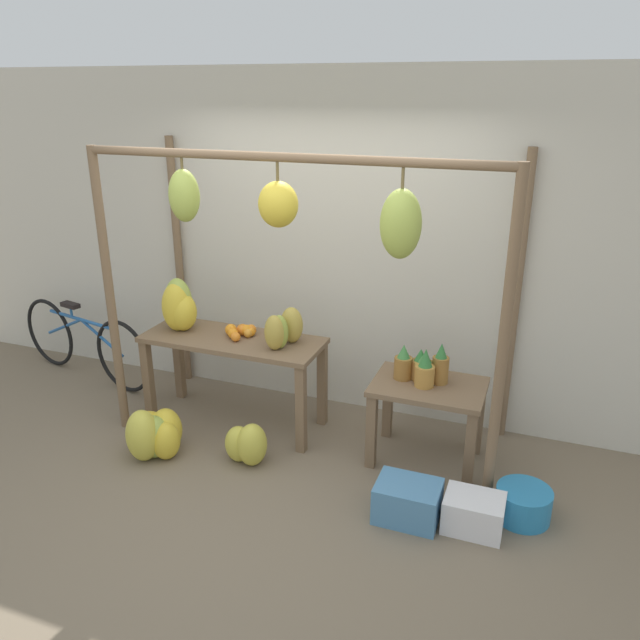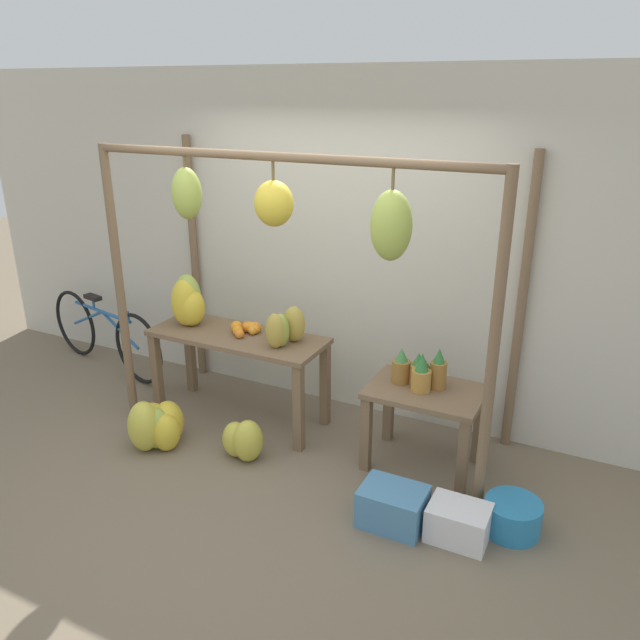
{
  "view_description": "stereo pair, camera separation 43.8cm",
  "coord_description": "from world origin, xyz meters",
  "px_view_note": "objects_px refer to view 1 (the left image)",
  "views": [
    {
      "loc": [
        1.65,
        -3.2,
        2.63
      ],
      "look_at": [
        0.12,
        0.86,
        1.01
      ],
      "focal_mm": 35.0,
      "sensor_mm": 36.0,
      "label": 1
    },
    {
      "loc": [
        2.06,
        -3.02,
        2.63
      ],
      "look_at": [
        0.12,
        0.86,
        1.01
      ],
      "focal_mm": 35.0,
      "sensor_mm": 36.0,
      "label": 2
    }
  ],
  "objects_px": {
    "papaya_pile": "(283,329)",
    "fruit_crate_purple": "(474,513)",
    "fruit_crate_white": "(408,501)",
    "banana_pile_ground_right": "(246,444)",
    "banana_pile_ground_left": "(154,434)",
    "parked_bicycle": "(84,342)",
    "orange_pile": "(242,331)",
    "banana_pile_on_table": "(179,307)",
    "blue_bucket": "(523,504)",
    "pineapple_cluster": "(423,367)"
  },
  "relations": [
    {
      "from": "papaya_pile",
      "to": "fruit_crate_purple",
      "type": "distance_m",
      "value": 1.89
    },
    {
      "from": "fruit_crate_white",
      "to": "fruit_crate_purple",
      "type": "distance_m",
      "value": 0.42
    },
    {
      "from": "banana_pile_ground_right",
      "to": "banana_pile_ground_left",
      "type": "bearing_deg",
      "value": -168.48
    },
    {
      "from": "parked_bicycle",
      "to": "papaya_pile",
      "type": "relative_size",
      "value": 5.15
    },
    {
      "from": "papaya_pile",
      "to": "orange_pile",
      "type": "bearing_deg",
      "value": 170.34
    },
    {
      "from": "banana_pile_on_table",
      "to": "banana_pile_ground_left",
      "type": "height_order",
      "value": "banana_pile_on_table"
    },
    {
      "from": "papaya_pile",
      "to": "parked_bicycle",
      "type": "bearing_deg",
      "value": 173.09
    },
    {
      "from": "banana_pile_on_table",
      "to": "blue_bucket",
      "type": "bearing_deg",
      "value": -9.46
    },
    {
      "from": "parked_bicycle",
      "to": "banana_pile_ground_left",
      "type": "bearing_deg",
      "value": -33.28
    },
    {
      "from": "papaya_pile",
      "to": "fruit_crate_purple",
      "type": "height_order",
      "value": "papaya_pile"
    },
    {
      "from": "papaya_pile",
      "to": "fruit_crate_purple",
      "type": "relative_size",
      "value": 0.91
    },
    {
      "from": "orange_pile",
      "to": "fruit_crate_purple",
      "type": "height_order",
      "value": "orange_pile"
    },
    {
      "from": "banana_pile_on_table",
      "to": "pineapple_cluster",
      "type": "relative_size",
      "value": 1.1
    },
    {
      "from": "banana_pile_ground_right",
      "to": "papaya_pile",
      "type": "xyz_separation_m",
      "value": [
        0.09,
        0.51,
        0.74
      ]
    },
    {
      "from": "blue_bucket",
      "to": "banana_pile_on_table",
      "type": "bearing_deg",
      "value": 170.54
    },
    {
      "from": "fruit_crate_purple",
      "to": "parked_bicycle",
      "type": "bearing_deg",
      "value": 166.14
    },
    {
      "from": "fruit_crate_white",
      "to": "papaya_pile",
      "type": "bearing_deg",
      "value": 148.71
    },
    {
      "from": "orange_pile",
      "to": "papaya_pile",
      "type": "height_order",
      "value": "papaya_pile"
    },
    {
      "from": "orange_pile",
      "to": "parked_bicycle",
      "type": "height_order",
      "value": "orange_pile"
    },
    {
      "from": "papaya_pile",
      "to": "banana_pile_ground_right",
      "type": "bearing_deg",
      "value": -99.89
    },
    {
      "from": "banana_pile_ground_right",
      "to": "papaya_pile",
      "type": "height_order",
      "value": "papaya_pile"
    },
    {
      "from": "parked_bicycle",
      "to": "fruit_crate_purple",
      "type": "xyz_separation_m",
      "value": [
        3.78,
        -0.93,
        -0.25
      ]
    },
    {
      "from": "banana_pile_ground_left",
      "to": "parked_bicycle",
      "type": "xyz_separation_m",
      "value": [
        -1.4,
        0.92,
        0.19
      ]
    },
    {
      "from": "pineapple_cluster",
      "to": "banana_pile_ground_left",
      "type": "bearing_deg",
      "value": -159.82
    },
    {
      "from": "fruit_crate_white",
      "to": "papaya_pile",
      "type": "relative_size",
      "value": 1.22
    },
    {
      "from": "banana_pile_on_table",
      "to": "blue_bucket",
      "type": "xyz_separation_m",
      "value": [
        2.81,
        -0.47,
        -0.85
      ]
    },
    {
      "from": "fruit_crate_purple",
      "to": "blue_bucket",
      "type": "bearing_deg",
      "value": 37.63
    },
    {
      "from": "orange_pile",
      "to": "pineapple_cluster",
      "type": "relative_size",
      "value": 0.63
    },
    {
      "from": "pineapple_cluster",
      "to": "parked_bicycle",
      "type": "relative_size",
      "value": 0.23
    },
    {
      "from": "papaya_pile",
      "to": "banana_pile_ground_left",
      "type": "bearing_deg",
      "value": -140.45
    },
    {
      "from": "parked_bicycle",
      "to": "orange_pile",
      "type": "bearing_deg",
      "value": -6.3
    },
    {
      "from": "pineapple_cluster",
      "to": "fruit_crate_purple",
      "type": "xyz_separation_m",
      "value": [
        0.51,
        -0.7,
        -0.62
      ]
    },
    {
      "from": "parked_bicycle",
      "to": "pineapple_cluster",
      "type": "bearing_deg",
      "value": -4.06
    },
    {
      "from": "pineapple_cluster",
      "to": "banana_pile_ground_right",
      "type": "relative_size",
      "value": 1.03
    },
    {
      "from": "blue_bucket",
      "to": "parked_bicycle",
      "type": "xyz_separation_m",
      "value": [
        -4.07,
        0.71,
        0.26
      ]
    },
    {
      "from": "banana_pile_ground_left",
      "to": "parked_bicycle",
      "type": "height_order",
      "value": "parked_bicycle"
    },
    {
      "from": "banana_pile_ground_right",
      "to": "papaya_pile",
      "type": "bearing_deg",
      "value": 80.11
    },
    {
      "from": "blue_bucket",
      "to": "pineapple_cluster",
      "type": "bearing_deg",
      "value": 148.9
    },
    {
      "from": "fruit_crate_purple",
      "to": "banana_pile_on_table",
      "type": "bearing_deg",
      "value": 164.73
    },
    {
      "from": "fruit_crate_white",
      "to": "parked_bicycle",
      "type": "height_order",
      "value": "parked_bicycle"
    },
    {
      "from": "papaya_pile",
      "to": "fruit_crate_white",
      "type": "bearing_deg",
      "value": -31.29
    },
    {
      "from": "banana_pile_ground_left",
      "to": "papaya_pile",
      "type": "xyz_separation_m",
      "value": [
        0.79,
        0.65,
        0.72
      ]
    },
    {
      "from": "blue_bucket",
      "to": "papaya_pile",
      "type": "height_order",
      "value": "papaya_pile"
    },
    {
      "from": "orange_pile",
      "to": "banana_pile_ground_right",
      "type": "height_order",
      "value": "orange_pile"
    },
    {
      "from": "orange_pile",
      "to": "banana_pile_ground_left",
      "type": "distance_m",
      "value": 1.04
    },
    {
      "from": "banana_pile_ground_right",
      "to": "fruit_crate_purple",
      "type": "distance_m",
      "value": 1.69
    },
    {
      "from": "blue_bucket",
      "to": "fruit_crate_white",
      "type": "bearing_deg",
      "value": -159.07
    },
    {
      "from": "parked_bicycle",
      "to": "papaya_pile",
      "type": "distance_m",
      "value": 2.27
    },
    {
      "from": "banana_pile_ground_right",
      "to": "orange_pile",
      "type": "bearing_deg",
      "value": 117.64
    },
    {
      "from": "banana_pile_on_table",
      "to": "papaya_pile",
      "type": "distance_m",
      "value": 0.94
    }
  ]
}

